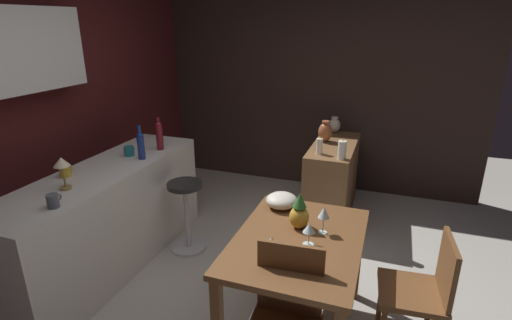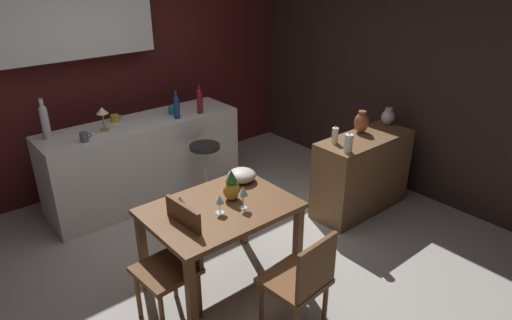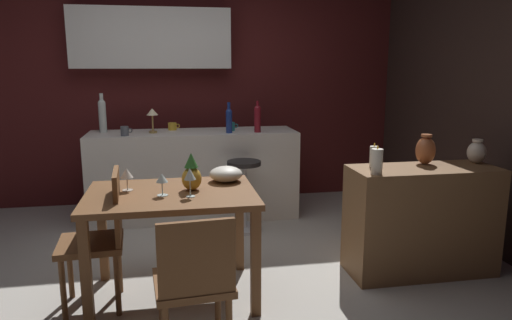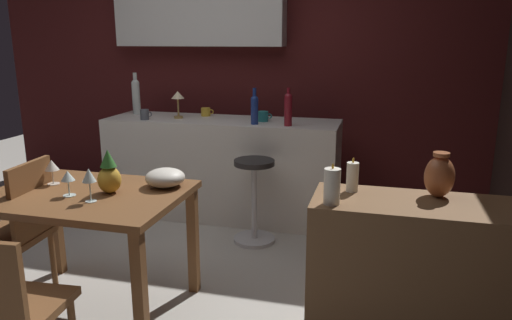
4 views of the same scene
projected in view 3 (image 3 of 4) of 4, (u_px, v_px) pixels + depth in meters
ground_plane at (193, 273)px, 3.60m from camera, size 9.00×9.00×0.00m
wall_kitchen_back at (175, 79)px, 5.31m from camera, size 5.20×0.33×2.60m
wall_side_right at (482, 96)px, 4.08m from camera, size 0.10×4.40×2.60m
dining_table at (172, 207)px, 3.11m from camera, size 1.11×0.80×0.74m
kitchen_counter at (194, 174)px, 4.87m from camera, size 2.10×0.60×0.90m
sideboard_cabinet at (421, 220)px, 3.55m from camera, size 1.10×0.44×0.82m
chair_near_window at (101, 235)px, 3.02m from camera, size 0.43×0.43×0.90m
chair_by_doorway at (194, 282)px, 2.41m from camera, size 0.43×0.43×0.84m
bar_stool at (244, 194)px, 4.46m from camera, size 0.34×0.34×0.68m
wine_glass_left at (162, 179)px, 2.99m from camera, size 0.08×0.08×0.15m
wine_glass_right at (127, 174)px, 3.11m from camera, size 0.08×0.08×0.15m
wine_glass_center at (190, 175)px, 2.96m from camera, size 0.07×0.07×0.19m
pineapple_centerpiece at (192, 174)px, 3.13m from camera, size 0.13×0.13×0.25m
fruit_bowl at (226, 174)px, 3.37m from camera, size 0.24×0.24×0.11m
wine_bottle_ruby at (258, 117)px, 4.70m from camera, size 0.07×0.07×0.32m
wine_bottle_cobalt at (229, 119)px, 4.66m from camera, size 0.06×0.06×0.31m
wine_bottle_clear at (102, 114)px, 4.70m from camera, size 0.08×0.08×0.39m
cup_slate at (125, 131)px, 4.48m from camera, size 0.11×0.08×0.09m
cup_mustard at (173, 126)px, 4.89m from camera, size 0.12×0.09×0.08m
cup_teal at (231, 126)px, 4.84m from camera, size 0.12×0.09×0.09m
counter_lamp at (152, 115)px, 4.64m from camera, size 0.12×0.12×0.25m
pillar_candle_tall at (377, 161)px, 3.24m from camera, size 0.08×0.08×0.20m
pillar_candle_short at (374, 156)px, 3.48m from camera, size 0.06×0.06×0.18m
vase_copper at (426, 150)px, 3.57m from camera, size 0.15×0.15×0.23m
vase_ceramic_ivory at (477, 152)px, 3.61m from camera, size 0.14×0.14×0.19m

